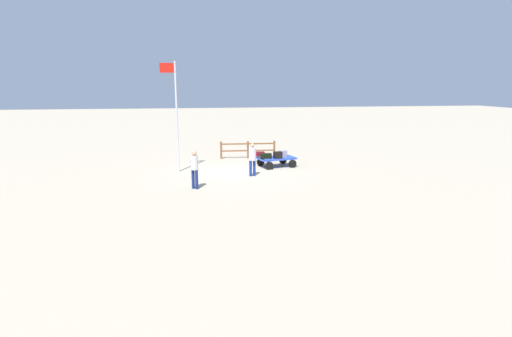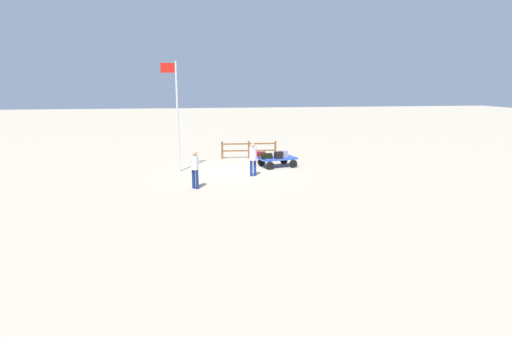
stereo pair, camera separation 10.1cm
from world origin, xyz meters
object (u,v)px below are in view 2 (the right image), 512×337
object	(u,v)px
suitcase_tan	(261,154)
suitcase_navy	(283,154)
worker_trailing	(195,167)
flagpole	(176,110)
luggage_cart	(277,160)
suitcase_grey	(267,156)
suitcase_dark	(279,155)
worker_lead	(253,157)

from	to	relation	value
suitcase_tan	suitcase_navy	world-z (taller)	suitcase_navy
suitcase_tan	suitcase_navy	xyz separation A→B (m)	(-1.22, 0.40, 0.05)
suitcase_navy	worker_trailing	xyz separation A→B (m)	(5.03, 4.48, 0.29)
suitcase_tan	flagpole	distance (m)	5.45
luggage_cart	suitcase_grey	xyz separation A→B (m)	(0.63, 0.23, 0.26)
suitcase_dark	suitcase_navy	bearing A→B (deg)	-127.72
suitcase_navy	flagpole	xyz separation A→B (m)	(5.90, 0.55, 2.56)
worker_lead	flagpole	distance (m)	4.78
worker_lead	suitcase_navy	bearing A→B (deg)	-132.18
luggage_cart	worker_trailing	xyz separation A→B (m)	(4.62, 4.33, 0.59)
luggage_cart	suitcase_tan	xyz separation A→B (m)	(0.81, -0.56, 0.25)
suitcase_dark	flagpole	world-z (taller)	flagpole
suitcase_tan	worker_trailing	size ratio (longest dim) A/B	0.30
suitcase_dark	flagpole	bearing A→B (deg)	0.53
suitcase_dark	suitcase_navy	size ratio (longest dim) A/B	0.92
suitcase_navy	flagpole	distance (m)	6.46
suitcase_tan	flagpole	world-z (taller)	flagpole
suitcase_navy	luggage_cart	bearing A→B (deg)	20.11
suitcase_tan	flagpole	size ratio (longest dim) A/B	0.09
suitcase_grey	suitcase_tan	distance (m)	0.81
luggage_cart	flagpole	size ratio (longest dim) A/B	0.39
luggage_cart	suitcase_dark	size ratio (longest dim) A/B	4.68
worker_lead	flagpole	bearing A→B (deg)	-24.72
suitcase_tan	worker_lead	size ratio (longest dim) A/B	0.30
luggage_cart	suitcase_dark	bearing A→B (deg)	93.88
suitcase_dark	worker_lead	xyz separation A→B (m)	(1.70, 1.81, 0.26)
luggage_cart	flagpole	xyz separation A→B (m)	(5.49, 0.40, 2.86)
luggage_cart	suitcase_dark	distance (m)	0.47
suitcase_dark	worker_lead	size ratio (longest dim) A/B	0.29
luggage_cart	worker_lead	world-z (taller)	worker_lead
suitcase_navy	suitcase_dark	bearing A→B (deg)	52.28
suitcase_tan	suitcase_dark	bearing A→B (deg)	132.64
suitcase_navy	suitcase_tan	bearing A→B (deg)	-18.38
luggage_cart	worker_lead	bearing A→B (deg)	52.08
worker_lead	flagpole	world-z (taller)	flagpole
suitcase_tan	worker_lead	distance (m)	2.87
suitcase_grey	suitcase_navy	distance (m)	1.11
luggage_cart	worker_lead	size ratio (longest dim) A/B	1.35
luggage_cart	suitcase_tan	size ratio (longest dim) A/B	4.44
suitcase_navy	worker_trailing	distance (m)	6.74
suitcase_dark	worker_trailing	world-z (taller)	worker_trailing
suitcase_grey	suitcase_dark	bearing A→B (deg)	170.04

